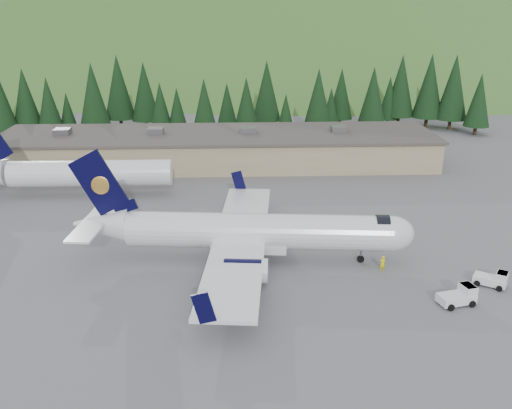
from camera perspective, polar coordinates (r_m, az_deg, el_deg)
The scene contains 9 objects.
ground at distance 59.60m, azimuth 0.24°, elevation -5.56°, with size 600.00×600.00×0.00m, color #57575C.
airliner at distance 58.41m, azimuth -0.76°, elevation -2.78°, with size 35.14×33.01×11.65m.
second_airliner at distance 82.15m, azimuth -18.16°, elevation 3.04°, with size 27.50×11.00×10.05m.
baggage_tug_a at distance 54.19m, azimuth 19.68°, elevation -8.60°, with size 3.55×2.59×1.73m.
baggage_tug_b at distance 58.53m, azimuth 22.65°, elevation -6.92°, with size 3.29×2.90×1.58m.
terminal_building at distance 94.70m, azimuth -3.86°, elevation 5.65°, with size 71.00×17.00×6.10m.
ramp_worker at distance 58.29m, azimuth 12.54°, elevation -5.77°, with size 0.60×0.39×1.65m, color #F0EC09.
tree_line at distance 117.06m, azimuth -3.51°, elevation 10.85°, with size 111.18×18.80×14.22m.
hills at distance 288.23m, azimuth 8.97°, elevation -2.73°, with size 614.00×330.00×300.00m.
Camera 1 is at (-2.51, -53.91, 25.29)m, focal length 40.00 mm.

